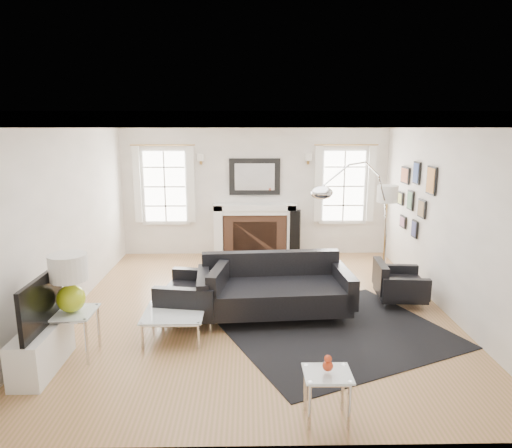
{
  "coord_description": "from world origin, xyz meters",
  "views": [
    {
      "loc": [
        -0.14,
        -6.42,
        2.7
      ],
      "look_at": [
        -0.02,
        0.3,
        1.23
      ],
      "focal_mm": 32.0,
      "sensor_mm": 36.0,
      "label": 1
    }
  ],
  "objects_px": {
    "fireplace": "(255,231)",
    "sofa": "(274,290)",
    "coffee_table": "(174,314)",
    "gourd_lamp": "(69,279)",
    "arc_floor_lamp": "(357,223)",
    "armchair_left": "(197,296)",
    "armchair_right": "(397,284)"
  },
  "relations": [
    {
      "from": "fireplace",
      "to": "sofa",
      "type": "height_order",
      "value": "fireplace"
    },
    {
      "from": "coffee_table",
      "to": "gourd_lamp",
      "type": "relative_size",
      "value": 1.11
    },
    {
      "from": "gourd_lamp",
      "to": "arc_floor_lamp",
      "type": "relative_size",
      "value": 0.31
    },
    {
      "from": "armchair_left",
      "to": "arc_floor_lamp",
      "type": "height_order",
      "value": "arc_floor_lamp"
    },
    {
      "from": "armchair_right",
      "to": "gourd_lamp",
      "type": "bearing_deg",
      "value": -160.02
    },
    {
      "from": "armchair_left",
      "to": "arc_floor_lamp",
      "type": "bearing_deg",
      "value": 19.49
    },
    {
      "from": "gourd_lamp",
      "to": "arc_floor_lamp",
      "type": "height_order",
      "value": "arc_floor_lamp"
    },
    {
      "from": "fireplace",
      "to": "sofa",
      "type": "distance_m",
      "value": 3.03
    },
    {
      "from": "coffee_table",
      "to": "gourd_lamp",
      "type": "height_order",
      "value": "gourd_lamp"
    },
    {
      "from": "coffee_table",
      "to": "arc_floor_lamp",
      "type": "bearing_deg",
      "value": 27.34
    },
    {
      "from": "armchair_right",
      "to": "coffee_table",
      "type": "relative_size",
      "value": 1.1
    },
    {
      "from": "armchair_right",
      "to": "sofa",
      "type": "bearing_deg",
      "value": -167.82
    },
    {
      "from": "armchair_left",
      "to": "arc_floor_lamp",
      "type": "distance_m",
      "value": 2.69
    },
    {
      "from": "fireplace",
      "to": "coffee_table",
      "type": "height_order",
      "value": "fireplace"
    },
    {
      "from": "armchair_left",
      "to": "gourd_lamp",
      "type": "distance_m",
      "value": 1.79
    },
    {
      "from": "arc_floor_lamp",
      "to": "sofa",
      "type": "bearing_deg",
      "value": -152.05
    },
    {
      "from": "sofa",
      "to": "gourd_lamp",
      "type": "xyz_separation_m",
      "value": [
        -2.43,
        -1.17,
        0.58
      ]
    },
    {
      "from": "armchair_left",
      "to": "gourd_lamp",
      "type": "bearing_deg",
      "value": -142.86
    },
    {
      "from": "sofa",
      "to": "armchair_right",
      "type": "relative_size",
      "value": 2.62
    },
    {
      "from": "coffee_table",
      "to": "armchair_right",
      "type": "bearing_deg",
      "value": 18.43
    },
    {
      "from": "armchair_left",
      "to": "arc_floor_lamp",
      "type": "xyz_separation_m",
      "value": [
        2.41,
        0.85,
        0.85
      ]
    },
    {
      "from": "gourd_lamp",
      "to": "armchair_left",
      "type": "bearing_deg",
      "value": 37.14
    },
    {
      "from": "armchair_right",
      "to": "coffee_table",
      "type": "xyz_separation_m",
      "value": [
        -3.24,
        -1.08,
        0.01
      ]
    },
    {
      "from": "sofa",
      "to": "gourd_lamp",
      "type": "distance_m",
      "value": 2.75
    },
    {
      "from": "sofa",
      "to": "armchair_right",
      "type": "distance_m",
      "value": 1.97
    },
    {
      "from": "armchair_right",
      "to": "gourd_lamp",
      "type": "relative_size",
      "value": 1.22
    },
    {
      "from": "armchair_right",
      "to": "coffee_table",
      "type": "distance_m",
      "value": 3.42
    },
    {
      "from": "armchair_right",
      "to": "arc_floor_lamp",
      "type": "height_order",
      "value": "arc_floor_lamp"
    },
    {
      "from": "armchair_left",
      "to": "armchair_right",
      "type": "relative_size",
      "value": 1.27
    },
    {
      "from": "armchair_right",
      "to": "gourd_lamp",
      "type": "xyz_separation_m",
      "value": [
        -4.35,
        -1.58,
        0.67
      ]
    },
    {
      "from": "coffee_table",
      "to": "arc_floor_lamp",
      "type": "xyz_separation_m",
      "value": [
        2.65,
        1.37,
        0.9
      ]
    },
    {
      "from": "armchair_left",
      "to": "gourd_lamp",
      "type": "relative_size",
      "value": 1.55
    }
  ]
}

